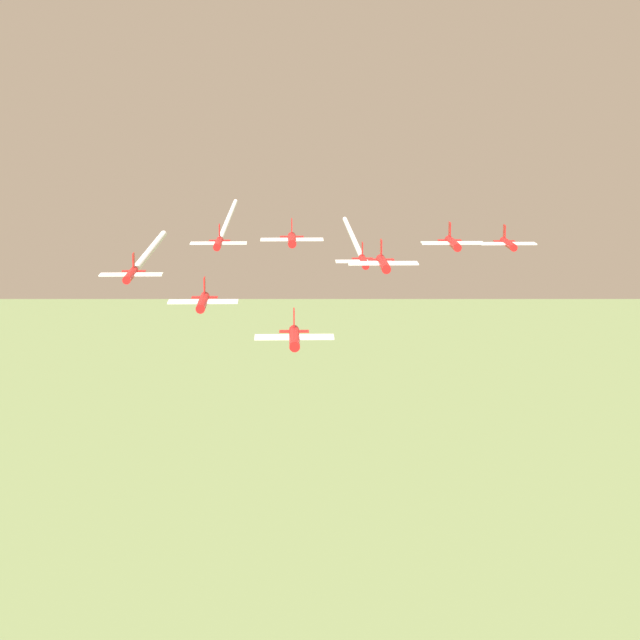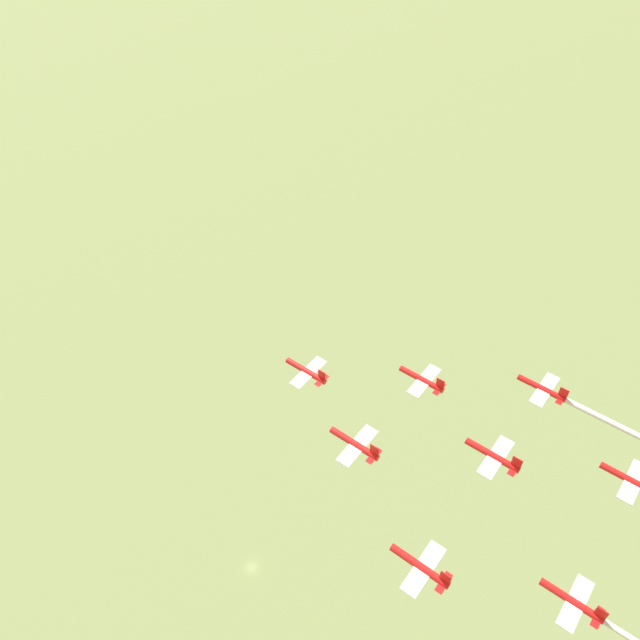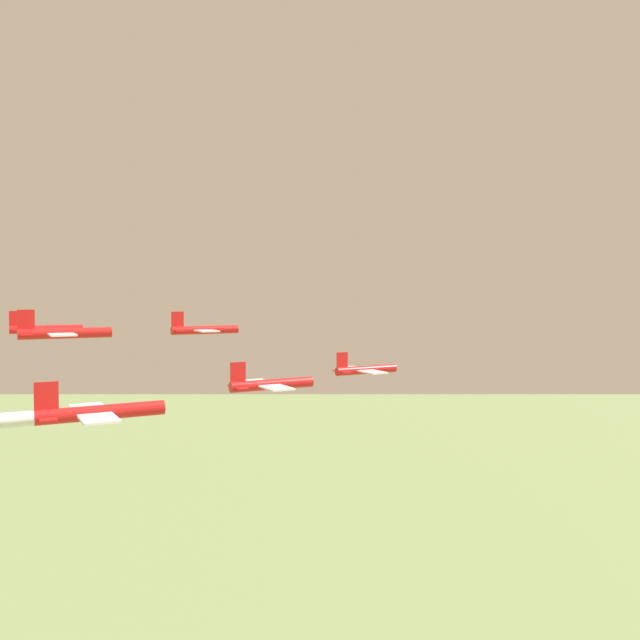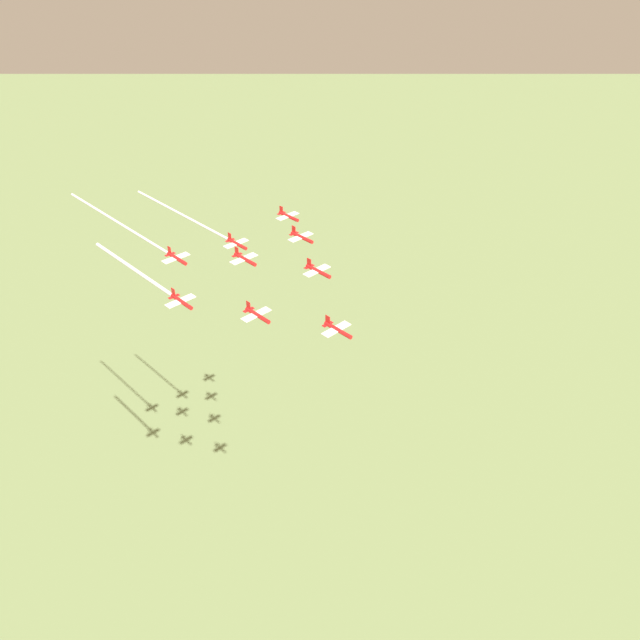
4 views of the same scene
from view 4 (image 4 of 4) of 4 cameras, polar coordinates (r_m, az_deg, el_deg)
jet_0 at (r=133.76m, az=1.57°, el=-0.86°), size 7.50×7.74×2.60m
jet_1 at (r=146.51m, az=-0.23°, el=4.53°), size 7.50×7.74×2.60m
jet_2 at (r=138.21m, az=-5.80°, el=0.49°), size 7.50×7.74×2.60m
jet_3 at (r=162.35m, az=-1.73°, el=7.60°), size 7.50×7.74×2.60m
jet_4 at (r=151.69m, az=-6.93°, el=5.58°), size 7.50×7.74×2.60m
jet_5 at (r=144.91m, az=-12.60°, el=1.70°), size 7.50×7.74×2.60m
jet_6 at (r=179.53m, az=-2.95°, el=9.47°), size 7.50×7.74×2.60m
jet_7 at (r=170.11m, az=-7.65°, el=6.95°), size 7.50×7.74×2.60m
jet_8 at (r=160.13m, az=-13.00°, el=5.54°), size 7.50×7.74×2.60m
smoke_trail_5 at (r=161.73m, az=-16.79°, el=4.57°), size 9.36×35.31×0.90m
smoke_trail_7 at (r=190.84m, az=-12.67°, el=9.46°), size 11.78×46.00×0.73m
smoke_trail_8 at (r=184.74m, az=-18.16°, el=8.58°), size 13.30×52.38×0.71m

